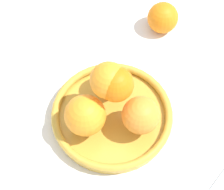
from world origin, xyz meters
TOP-DOWN VIEW (x-y plane):
  - ground_plane at (0.00, 0.00)m, footprint 4.00×4.00m
  - fruit_bowl at (0.00, 0.00)m, footprint 0.25×0.25m
  - orange_pile at (0.00, 0.00)m, footprint 0.18×0.17m
  - stray_orange at (-0.08, -0.27)m, footprint 0.07×0.07m

SIDE VIEW (x-z plane):
  - ground_plane at x=0.00m, z-range 0.00..0.00m
  - fruit_bowl at x=0.00m, z-range 0.00..0.03m
  - stray_orange at x=-0.08m, z-range 0.00..0.07m
  - orange_pile at x=0.00m, z-range 0.03..0.16m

